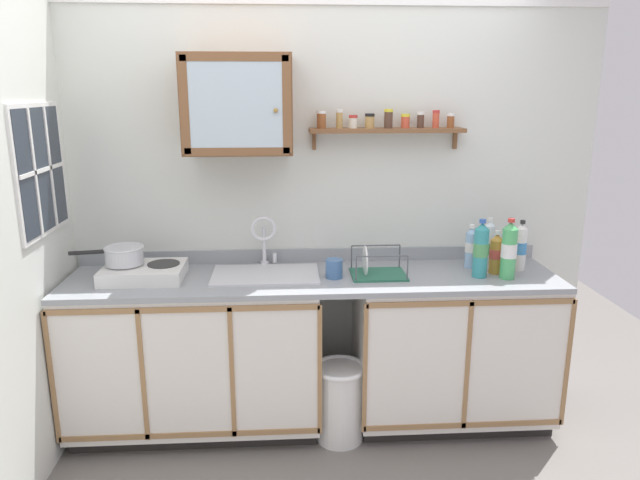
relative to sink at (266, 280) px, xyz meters
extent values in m
plane|color=slate|center=(0.27, -0.36, -0.89)|extent=(5.77, 5.77, 0.00)
cube|color=silver|center=(0.27, 0.28, 0.34)|extent=(3.37, 0.05, 2.44)
cube|color=white|center=(0.27, 0.25, 1.51)|extent=(3.37, 0.02, 0.05)
cube|color=black|center=(-0.41, -0.01, -0.85)|extent=(1.35, 0.52, 0.08)
cube|color=silver|center=(-0.41, -0.04, -0.40)|extent=(1.38, 0.58, 0.80)
cube|color=#997047|center=(-0.41, -0.33, -0.04)|extent=(1.38, 0.01, 0.03)
cube|color=#997047|center=(-0.41, -0.33, -0.76)|extent=(1.38, 0.01, 0.03)
cube|color=#997047|center=(-1.10, -0.33, -0.40)|extent=(0.02, 0.01, 0.74)
cube|color=#997047|center=(-0.64, -0.33, -0.40)|extent=(0.02, 0.01, 0.74)
cube|color=#997047|center=(-0.18, -0.33, -0.40)|extent=(0.02, 0.01, 0.74)
cube|color=#997047|center=(0.28, -0.33, -0.40)|extent=(0.02, 0.01, 0.74)
cube|color=black|center=(1.08, -0.01, -0.85)|extent=(1.08, 0.52, 0.08)
cube|color=silver|center=(1.08, -0.04, -0.40)|extent=(1.11, 0.58, 0.80)
cube|color=#997047|center=(1.08, -0.33, -0.04)|extent=(1.11, 0.01, 0.03)
cube|color=#997047|center=(1.08, -0.33, -0.76)|extent=(1.11, 0.01, 0.03)
cube|color=#997047|center=(0.52, -0.33, -0.40)|extent=(0.02, 0.01, 0.74)
cube|color=#997047|center=(1.08, -0.33, -0.40)|extent=(0.02, 0.01, 0.74)
cube|color=#997047|center=(1.63, -0.33, -0.40)|extent=(0.02, 0.01, 0.74)
cube|color=gray|center=(0.27, -0.04, 0.01)|extent=(2.73, 0.61, 0.03)
cube|color=gray|center=(0.27, 0.25, 0.07)|extent=(2.73, 0.02, 0.08)
cube|color=silver|center=(0.00, -0.02, 0.03)|extent=(0.59, 0.37, 0.01)
cube|color=slate|center=(0.00, -0.02, -0.09)|extent=(0.51, 0.30, 0.01)
cube|color=slate|center=(0.00, 0.14, -0.04)|extent=(0.51, 0.01, 0.13)
cube|color=slate|center=(0.00, -0.17, -0.04)|extent=(0.51, 0.01, 0.13)
cylinder|color=#4C4C51|center=(0.00, -0.02, -0.09)|extent=(0.04, 0.04, 0.01)
cylinder|color=silver|center=(-0.01, 0.19, 0.04)|extent=(0.05, 0.05, 0.02)
cylinder|color=silver|center=(-0.01, 0.19, 0.16)|extent=(0.02, 0.02, 0.21)
torus|color=silver|center=(-0.01, 0.13, 0.26)|extent=(0.15, 0.02, 0.15)
cylinder|color=silver|center=(0.05, 0.19, 0.07)|extent=(0.02, 0.02, 0.05)
cube|color=silver|center=(-0.66, -0.03, 0.06)|extent=(0.43, 0.33, 0.07)
cylinder|color=#2D2D2D|center=(-0.77, 0.00, 0.10)|extent=(0.17, 0.17, 0.01)
cylinder|color=#2D2D2D|center=(-0.56, 0.00, 0.10)|extent=(0.17, 0.17, 0.01)
cylinder|color=black|center=(-0.77, -0.18, 0.06)|extent=(0.03, 0.02, 0.03)
cylinder|color=black|center=(-0.56, -0.18, 0.06)|extent=(0.03, 0.02, 0.03)
cylinder|color=silver|center=(-0.77, 0.00, 0.15)|extent=(0.20, 0.20, 0.09)
torus|color=silver|center=(-0.77, 0.00, 0.20)|extent=(0.21, 0.21, 0.01)
cylinder|color=black|center=(-0.96, -0.04, 0.19)|extent=(0.18, 0.05, 0.02)
cylinder|color=white|center=(1.45, 0.00, 0.15)|extent=(0.06, 0.06, 0.24)
cone|color=white|center=(1.45, 0.00, 0.29)|extent=(0.06, 0.06, 0.03)
cylinder|color=#262626|center=(1.45, 0.00, 0.31)|extent=(0.03, 0.03, 0.02)
cylinder|color=#3F8CCC|center=(1.45, 0.00, 0.16)|extent=(0.07, 0.07, 0.07)
cylinder|color=gold|center=(1.30, -0.04, 0.12)|extent=(0.08, 0.08, 0.19)
cone|color=gold|center=(1.30, -0.04, 0.24)|extent=(0.07, 0.07, 0.03)
cylinder|color=white|center=(1.30, -0.04, 0.26)|extent=(0.03, 0.03, 0.02)
cylinder|color=#D84C3F|center=(1.30, -0.04, 0.14)|extent=(0.08, 0.08, 0.05)
cylinder|color=silver|center=(1.29, 0.07, 0.15)|extent=(0.06, 0.06, 0.25)
cone|color=silver|center=(1.29, 0.07, 0.29)|extent=(0.06, 0.06, 0.03)
cylinder|color=white|center=(1.29, 0.07, 0.31)|extent=(0.03, 0.03, 0.02)
cylinder|color=#4C9959|center=(1.29, 0.07, 0.14)|extent=(0.06, 0.06, 0.07)
cylinder|color=#4CB266|center=(1.33, -0.14, 0.17)|extent=(0.08, 0.08, 0.28)
cone|color=#4CB266|center=(1.33, -0.14, 0.33)|extent=(0.08, 0.08, 0.04)
cylinder|color=red|center=(1.33, -0.14, 0.35)|extent=(0.04, 0.04, 0.02)
cylinder|color=white|center=(1.33, -0.14, 0.19)|extent=(0.08, 0.08, 0.08)
cylinder|color=#8CB7E0|center=(1.19, 0.07, 0.13)|extent=(0.06, 0.06, 0.21)
cone|color=#8CB7E0|center=(1.19, 0.07, 0.25)|extent=(0.06, 0.06, 0.03)
cylinder|color=white|center=(1.19, 0.07, 0.27)|extent=(0.03, 0.03, 0.02)
cylinder|color=white|center=(1.19, 0.07, 0.15)|extent=(0.07, 0.07, 0.06)
cylinder|color=teal|center=(1.18, -0.11, 0.16)|extent=(0.08, 0.08, 0.27)
cone|color=teal|center=(1.18, -0.11, 0.32)|extent=(0.08, 0.08, 0.04)
cylinder|color=#2D59B2|center=(1.18, -0.11, 0.34)|extent=(0.04, 0.04, 0.02)
cylinder|color=#4C9959|center=(1.18, -0.11, 0.18)|extent=(0.08, 0.08, 0.08)
cube|color=#26664C|center=(0.63, -0.05, 0.03)|extent=(0.30, 0.24, 0.01)
cylinder|color=#4C4F54|center=(0.49, -0.16, 0.11)|extent=(0.01, 0.01, 0.13)
cylinder|color=#4C4F54|center=(0.77, -0.16, 0.11)|extent=(0.01, 0.01, 0.13)
cylinder|color=#4C4F54|center=(0.49, 0.06, 0.11)|extent=(0.01, 0.01, 0.13)
cylinder|color=#4C4F54|center=(0.77, 0.06, 0.11)|extent=(0.01, 0.01, 0.13)
cylinder|color=#4C4F54|center=(0.63, -0.16, 0.17)|extent=(0.28, 0.01, 0.01)
cylinder|color=#4C4F54|center=(0.63, 0.06, 0.17)|extent=(0.28, 0.01, 0.01)
cylinder|color=white|center=(0.55, -0.05, 0.11)|extent=(0.01, 0.17, 0.17)
cylinder|color=#3F6699|center=(0.38, -0.07, 0.08)|extent=(0.09, 0.09, 0.10)
torus|color=#3F6699|center=(0.37, -0.02, 0.09)|extent=(0.02, 0.07, 0.07)
cube|color=brown|center=(-0.13, 0.10, 0.96)|extent=(0.58, 0.31, 0.52)
cube|color=silver|center=(-0.13, -0.06, 0.96)|extent=(0.47, 0.01, 0.43)
cube|color=brown|center=(-0.39, -0.06, 0.96)|extent=(0.05, 0.01, 0.49)
cube|color=brown|center=(0.13, -0.06, 0.96)|extent=(0.05, 0.01, 0.49)
cube|color=brown|center=(-0.13, -0.06, 1.19)|extent=(0.54, 0.01, 0.04)
cube|color=brown|center=(-0.13, -0.06, 0.72)|extent=(0.54, 0.01, 0.04)
sphere|color=olive|center=(0.08, -0.08, 0.93)|extent=(0.02, 0.02, 0.02)
cube|color=brown|center=(0.70, 0.19, 0.81)|extent=(0.88, 0.14, 0.02)
cube|color=brown|center=(0.29, 0.24, 0.75)|extent=(0.02, 0.03, 0.10)
cube|color=brown|center=(1.11, 0.24, 0.75)|extent=(0.02, 0.03, 0.10)
cylinder|color=brown|center=(0.33, 0.19, 0.86)|extent=(0.05, 0.05, 0.08)
cylinder|color=white|center=(0.33, 0.19, 0.91)|extent=(0.05, 0.05, 0.02)
cylinder|color=tan|center=(0.43, 0.19, 0.87)|extent=(0.04, 0.04, 0.09)
cylinder|color=white|center=(0.43, 0.19, 0.92)|extent=(0.04, 0.04, 0.02)
cylinder|color=silver|center=(0.51, 0.19, 0.85)|extent=(0.05, 0.05, 0.06)
cylinder|color=red|center=(0.51, 0.19, 0.89)|extent=(0.05, 0.05, 0.02)
cylinder|color=tan|center=(0.60, 0.18, 0.86)|extent=(0.05, 0.05, 0.07)
cylinder|color=black|center=(0.60, 0.18, 0.90)|extent=(0.05, 0.05, 0.02)
cylinder|color=#4C3326|center=(0.70, 0.17, 0.87)|extent=(0.05, 0.05, 0.09)
cylinder|color=yellow|center=(0.70, 0.17, 0.92)|extent=(0.05, 0.05, 0.02)
cylinder|color=#CC4C33|center=(0.80, 0.19, 0.85)|extent=(0.05, 0.05, 0.06)
cylinder|color=yellow|center=(0.80, 0.19, 0.89)|extent=(0.05, 0.05, 0.02)
cylinder|color=#4C3326|center=(0.89, 0.19, 0.86)|extent=(0.04, 0.04, 0.07)
cylinder|color=white|center=(0.89, 0.19, 0.90)|extent=(0.04, 0.04, 0.02)
cylinder|color=#CC4C33|center=(0.98, 0.19, 0.86)|extent=(0.04, 0.04, 0.08)
cylinder|color=red|center=(0.98, 0.19, 0.91)|extent=(0.04, 0.04, 0.02)
cylinder|color=brown|center=(1.06, 0.19, 0.86)|extent=(0.04, 0.04, 0.07)
cylinder|color=white|center=(1.06, 0.19, 0.90)|extent=(0.04, 0.04, 0.02)
cube|color=#262D38|center=(-1.10, -0.13, 0.64)|extent=(0.01, 0.54, 0.61)
cube|color=white|center=(-1.11, -0.13, 0.64)|extent=(0.02, 0.59, 0.66)
cube|color=white|center=(-1.10, -0.23, 0.64)|extent=(0.01, 0.02, 0.61)
cube|color=white|center=(-1.10, -0.03, 0.64)|extent=(0.01, 0.02, 0.61)
cube|color=white|center=(-1.10, -0.13, 0.64)|extent=(0.01, 0.54, 0.02)
cylinder|color=silver|center=(0.40, -0.21, -0.67)|extent=(0.27, 0.27, 0.44)
torus|color=white|center=(0.40, -0.21, -0.45)|extent=(0.30, 0.30, 0.03)
camera|label=1|loc=(0.11, -3.15, 1.04)|focal=32.98mm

